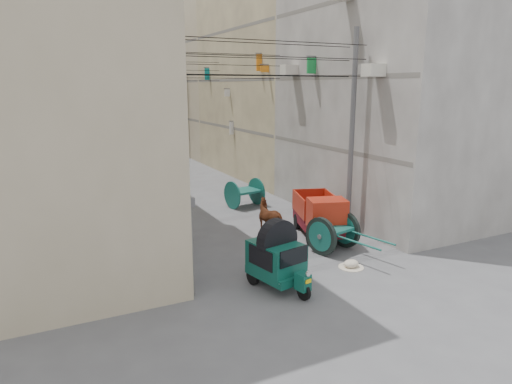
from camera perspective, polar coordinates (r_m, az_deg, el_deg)
ground at (r=12.73m, az=14.93°, el=-14.72°), size 140.00×140.00×0.00m
building_row_left at (r=42.45m, az=-27.46°, el=12.53°), size 8.00×62.00×14.00m
building_row_right at (r=45.24m, az=-6.24°, el=13.84°), size 8.00×62.00×14.00m
end_cap_building at (r=74.72m, az=-20.96°, el=12.80°), size 22.00×10.00×13.00m
shutters_left at (r=19.56m, az=-14.61°, el=-0.17°), size 0.18×14.40×2.88m
signboards at (r=31.03m, az=-12.09°, el=8.38°), size 8.22×40.52×5.67m
ac_units at (r=19.64m, az=9.37°, el=17.59°), size 0.70×6.55×3.35m
utility_poles at (r=26.52m, az=-9.57°, el=8.96°), size 7.40×22.20×8.00m
overhead_cables at (r=23.99m, az=-7.96°, el=15.20°), size 7.40×22.52×1.12m
auto_rickshaw at (r=13.60m, az=2.67°, el=-8.09°), size 1.59×2.33×1.59m
tonga_cart at (r=16.73m, az=9.67°, el=-4.95°), size 1.77×3.20×1.37m
mini_truck at (r=17.92m, az=8.15°, el=-3.22°), size 2.30×3.43×1.77m
second_cart at (r=22.49m, az=-1.44°, el=-0.04°), size 1.76×1.61×1.36m
feed_sack at (r=15.54m, az=11.81°, el=-8.77°), size 0.52×0.41×0.26m
horse at (r=18.17m, az=2.09°, el=-3.28°), size 1.17×1.85×1.44m
distant_car_white at (r=31.27m, az=-13.35°, el=3.12°), size 1.74×3.64×1.20m
distant_car_grey at (r=39.03m, az=-13.03°, el=5.11°), size 1.62×3.87×1.24m
distant_car_green at (r=47.53m, az=-16.90°, el=6.31°), size 2.11×4.62×1.31m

